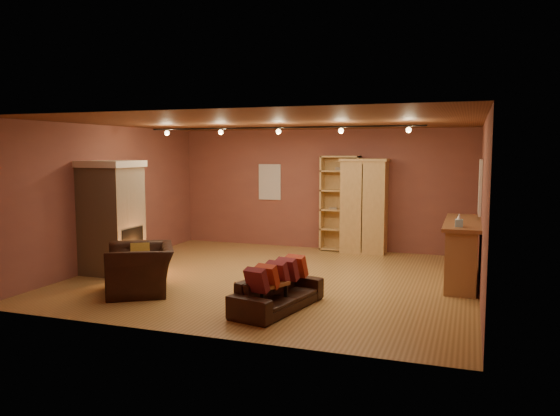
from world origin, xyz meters
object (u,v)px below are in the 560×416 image
at_px(loveseat, 278,286).
at_px(fireplace, 112,217).
at_px(bar_counter, 462,251).
at_px(armchair, 140,261).
at_px(bookcase, 341,203).
at_px(armoire, 364,206).
at_px(coffee_table, 263,286).

bearing_deg(loveseat, fireplace, 83.93).
distance_m(bar_counter, armchair, 5.50).
xyz_separation_m(loveseat, armchair, (-2.43, 0.16, 0.17)).
bearing_deg(bookcase, armoire, -15.01).
distance_m(fireplace, bar_counter, 6.41).
relative_size(armoire, loveseat, 1.22).
bearing_deg(fireplace, loveseat, -18.16).
distance_m(bookcase, armoire, 0.60).
relative_size(bar_counter, armchair, 1.60).
distance_m(fireplace, bookcase, 5.13).
relative_size(fireplace, bookcase, 0.97).
bearing_deg(coffee_table, bar_counter, 46.17).
relative_size(bookcase, bar_counter, 0.97).
height_order(bookcase, loveseat, bookcase).
relative_size(bookcase, coffee_table, 2.91).
xyz_separation_m(fireplace, bookcase, (3.52, 3.73, 0.05)).
bearing_deg(fireplace, coffee_table, -21.26).
height_order(bar_counter, armchair, bar_counter).
xyz_separation_m(fireplace, loveseat, (3.75, -1.23, -0.71)).
height_order(fireplace, loveseat, fireplace).
relative_size(fireplace, armoire, 0.99).
relative_size(bookcase, armoire, 1.03).
bearing_deg(fireplace, armoire, 41.15).
bearing_deg(fireplace, bookcase, 46.68).
height_order(fireplace, bookcase, bookcase).
height_order(loveseat, armchair, armchair).
distance_m(fireplace, loveseat, 4.01).
xyz_separation_m(bookcase, armoire, (0.58, -0.15, -0.04)).
bearing_deg(armchair, fireplace, -161.76).
height_order(bookcase, armoire, bookcase).
relative_size(armoire, bar_counter, 0.94).
distance_m(loveseat, armchair, 2.44).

